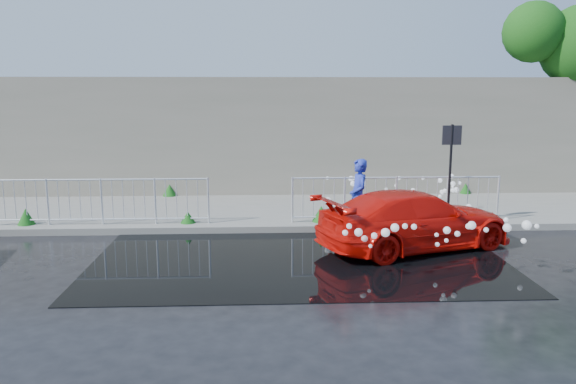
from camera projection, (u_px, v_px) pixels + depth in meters
name	position (u px, v px, depth m)	size (l,w,h in m)	color
ground	(274.00, 273.00, 10.20)	(90.00, 90.00, 0.00)	black
pavement	(271.00, 211.00, 15.10)	(30.00, 4.00, 0.15)	slate
curb	(272.00, 229.00, 13.14)	(30.00, 0.25, 0.16)	slate
retaining_wall	(269.00, 136.00, 16.93)	(30.00, 0.60, 3.50)	slate
puddle	(298.00, 257.00, 11.21)	(8.00, 5.00, 0.01)	black
sign_post	(451.00, 158.00, 13.12)	(0.45, 0.06, 2.50)	black
railing_left	(102.00, 200.00, 13.19)	(5.05, 0.05, 1.10)	silver
railing_right	(396.00, 197.00, 13.49)	(5.05, 0.05, 1.10)	silver
weeds	(257.00, 206.00, 14.55)	(12.17, 3.93, 0.39)	#144B14
water_spray	(406.00, 209.00, 12.33)	(3.63, 5.55, 1.04)	white
red_car	(415.00, 220.00, 11.72)	(1.72, 4.23, 1.23)	red
person	(358.00, 197.00, 12.82)	(0.64, 0.42, 1.75)	#2131A8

